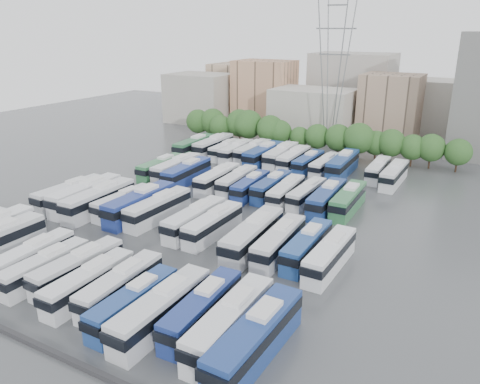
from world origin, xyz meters
The scene contains 51 objects.
ground centered at (0.00, 0.00, 0.00)m, with size 220.00×220.00×0.00m, color #424447.
parapet centered at (0.00, -33.00, 0.25)m, with size 56.00×0.50×0.50m, color #2D2D30.
tree_line centered at (-2.54, 42.09, 4.55)m, with size 65.50×8.14×8.61m.
city_buildings centered at (-7.46, 71.86, 7.87)m, with size 102.00×35.00×20.00m.
electricity_pylon centered at (2.00, 50.00, 18.66)m, with size 9.00×6.91×33.83m.
bus_r0_s4 centered at (-8.28, -24.01, 1.76)m, with size 2.92×11.50×3.58m.
bus_r0_s5 centered at (-5.04, -24.67, 1.70)m, with size 2.55×11.07×3.46m.
bus_r0_s6 centered at (-1.70, -23.05, 1.78)m, with size 3.08×11.63×3.62m.
bus_r0_s7 centered at (1.72, -24.69, 1.76)m, with size 2.53×11.43×3.58m.
bus_r0_s8 centered at (5.00, -23.56, 1.76)m, with size 2.93×11.48×3.58m.
bus_r0_s9 centered at (8.30, -25.33, 1.72)m, with size 2.53×11.21×3.51m.
bus_r0_s10 centered at (11.55, -25.15, 1.94)m, with size 2.86×12.64×3.96m.
bus_r0_s11 centered at (14.71, -23.07, 1.81)m, with size 3.03×11.81×3.68m.
bus_r0_s12 centered at (18.19, -23.81, 1.97)m, with size 3.00×12.81×4.01m.
bus_r0_s13 centered at (21.24, -24.78, 2.04)m, with size 3.24×13.30×4.15m.
bus_r1_s0 centered at (-21.23, -6.56, 1.93)m, with size 3.36×12.64×3.93m.
bus_r1_s1 centered at (-18.27, -6.10, 2.09)m, with size 3.37×13.62×4.25m.
bus_r1_s2 centered at (-14.89, -6.70, 2.07)m, with size 3.19×13.47×4.21m.
bus_r1_s3 centered at (-11.53, -5.05, 1.73)m, with size 2.87×11.30×3.52m.
bus_r1_s4 centered at (-8.29, -5.00, 2.08)m, with size 3.11×13.56×4.24m.
bus_r1_s5 centered at (-5.10, -4.74, 1.90)m, with size 3.22×12.45×3.87m.
bus_r1_s7 centered at (1.85, -5.49, 1.86)m, with size 2.86×12.12×3.79m.
bus_r1_s8 centered at (4.91, -5.64, 1.79)m, with size 2.76×11.65×3.64m.
bus_r1_s10 centered at (11.51, -6.73, 2.05)m, with size 3.44×13.44×4.18m.
bus_r1_s11 centered at (14.99, -6.44, 1.87)m, with size 3.13×12.23×3.81m.
bus_r1_s12 centered at (18.33, -5.62, 1.80)m, with size 2.64×11.68×3.66m.
bus_r1_s13 centered at (21.60, -6.70, 1.82)m, with size 2.80×11.87×3.71m.
bus_r2_s1 centered at (-18.14, 12.49, 1.82)m, with size 2.57×11.79×3.70m.
bus_r2_s2 centered at (-14.83, 12.93, 1.96)m, with size 3.00×12.79×4.00m.
bus_r2_s3 centered at (-11.57, 11.60, 1.94)m, with size 3.08×12.69×3.96m.
bus_r2_s5 centered at (-5.04, 11.55, 1.84)m, with size 2.83×12.00×3.75m.
bus_r2_s6 centered at (-1.52, 12.29, 1.78)m, with size 3.05×11.64×3.62m.
bus_r2_s7 centered at (1.71, 11.17, 1.72)m, with size 3.00×11.26×3.50m.
bus_r2_s8 centered at (4.93, 12.57, 1.79)m, with size 2.59×11.60×3.64m.
bus_r2_s9 centered at (8.08, 11.29, 1.75)m, with size 3.01×11.49×3.57m.
bus_r2_s10 centered at (11.35, 12.13, 1.70)m, with size 2.86×11.13×3.46m.
bus_r2_s11 centered at (14.99, 11.16, 1.94)m, with size 3.09×12.66×3.95m.
bus_r2_s12 centered at (18.09, 12.06, 1.88)m, with size 2.93×12.28×3.83m.
bus_r3_s0 centered at (-21.63, 28.76, 2.02)m, with size 3.07×13.14×4.11m.
bus_r3_s1 centered at (-18.16, 31.04, 2.02)m, with size 2.98×13.15×4.12m.
bus_r3_s2 centered at (-14.69, 30.40, 1.70)m, with size 2.65×11.06×3.45m.
bus_r3_s3 centered at (-11.66, 29.83, 1.85)m, with size 3.13×12.10×3.77m.
bus_r3_s4 centered at (-8.28, 31.03, 1.93)m, with size 2.86×12.55×3.93m.
bus_r3_s5 centered at (-4.90, 29.32, 2.05)m, with size 3.22×13.40×4.18m.
bus_r3_s6 centered at (-1.61, 30.66, 2.01)m, with size 3.36×13.15×4.09m.
bus_r3_s7 centered at (1.48, 30.05, 1.89)m, with size 2.88×12.30×3.84m.
bus_r3_s8 centered at (4.82, 29.44, 1.74)m, with size 2.71×11.32×3.54m.
bus_r3_s9 centered at (8.39, 29.20, 1.73)m, with size 2.89×11.29×3.51m.
bus_r3_s10 centered at (11.51, 30.26, 2.06)m, with size 3.20×13.43×4.20m.
bus_r3_s12 centered at (18.00, 31.18, 1.73)m, with size 2.65×11.27×3.52m.
bus_r3_s13 centered at (21.35, 29.03, 1.85)m, with size 2.78×12.03×3.76m.
Camera 1 is at (36.19, -54.30, 26.78)m, focal length 35.00 mm.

